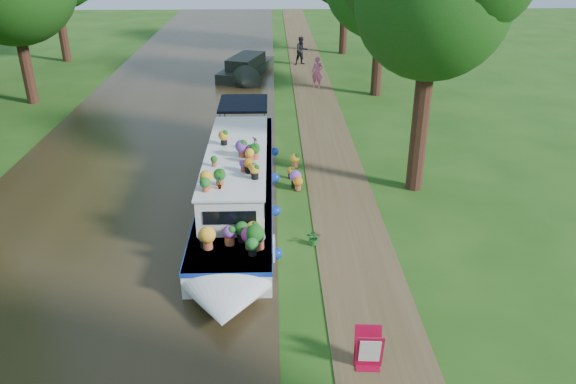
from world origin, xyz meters
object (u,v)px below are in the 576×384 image
(plant_boat, at_px, (237,181))
(sandwich_board, at_px, (369,351))
(pedestrian_pink, at_px, (317,72))
(pedestrian_dark, at_px, (302,51))
(second_boat, at_px, (246,68))

(plant_boat, bearing_deg, sandwich_board, -67.94)
(plant_boat, relative_size, pedestrian_pink, 7.90)
(plant_boat, distance_m, pedestrian_dark, 20.79)
(second_boat, distance_m, pedestrian_dark, 4.65)
(plant_boat, height_order, pedestrian_dark, plant_boat)
(second_boat, xyz_separation_m, pedestrian_pink, (4.10, -2.82, 0.38))
(plant_boat, height_order, pedestrian_pink, plant_boat)
(sandwich_board, bearing_deg, pedestrian_pink, 92.09)
(sandwich_board, bearing_deg, pedestrian_dark, 93.61)
(second_boat, distance_m, sandwich_board, 25.34)
(pedestrian_pink, bearing_deg, pedestrian_dark, 114.86)
(plant_boat, height_order, sandwich_board, plant_boat)
(second_boat, height_order, pedestrian_dark, pedestrian_dark)
(second_boat, relative_size, pedestrian_pink, 3.95)
(second_boat, distance_m, pedestrian_pink, 4.99)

